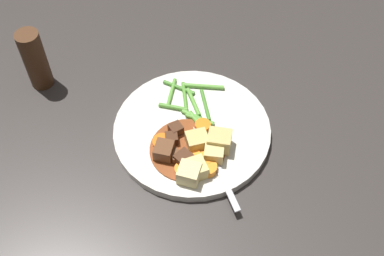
# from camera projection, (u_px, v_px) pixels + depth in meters

# --- Properties ---
(ground_plane) EXTENTS (3.00, 3.00, 0.00)m
(ground_plane) POSITION_uv_depth(u_px,v_px,m) (192.00, 133.00, 0.86)
(ground_plane) COLOR #383330
(dinner_plate) EXTENTS (0.27, 0.27, 0.02)m
(dinner_plate) POSITION_uv_depth(u_px,v_px,m) (192.00, 131.00, 0.85)
(dinner_plate) COLOR white
(dinner_plate) RESTS_ON ground_plane
(stew_sauce) EXTENTS (0.13, 0.13, 0.00)m
(stew_sauce) POSITION_uv_depth(u_px,v_px,m) (187.00, 149.00, 0.81)
(stew_sauce) COLOR brown
(stew_sauce) RESTS_ON dinner_plate
(carrot_slice_0) EXTENTS (0.03, 0.03, 0.01)m
(carrot_slice_0) POSITION_uv_depth(u_px,v_px,m) (204.00, 160.00, 0.79)
(carrot_slice_0) COLOR orange
(carrot_slice_0) RESTS_ON dinner_plate
(carrot_slice_1) EXTENTS (0.03, 0.03, 0.01)m
(carrot_slice_1) POSITION_uv_depth(u_px,v_px,m) (206.00, 143.00, 0.82)
(carrot_slice_1) COLOR orange
(carrot_slice_1) RESTS_ON dinner_plate
(carrot_slice_2) EXTENTS (0.05, 0.05, 0.01)m
(carrot_slice_2) POSITION_uv_depth(u_px,v_px,m) (193.00, 164.00, 0.79)
(carrot_slice_2) COLOR orange
(carrot_slice_2) RESTS_ON dinner_plate
(carrot_slice_3) EXTENTS (0.03, 0.03, 0.01)m
(carrot_slice_3) POSITION_uv_depth(u_px,v_px,m) (194.00, 156.00, 0.80)
(carrot_slice_3) COLOR orange
(carrot_slice_3) RESTS_ON dinner_plate
(carrot_slice_4) EXTENTS (0.03, 0.03, 0.01)m
(carrot_slice_4) POSITION_uv_depth(u_px,v_px,m) (208.00, 168.00, 0.79)
(carrot_slice_4) COLOR orange
(carrot_slice_4) RESTS_ON dinner_plate
(carrot_slice_5) EXTENTS (0.04, 0.04, 0.01)m
(carrot_slice_5) POSITION_uv_depth(u_px,v_px,m) (184.00, 169.00, 0.79)
(carrot_slice_5) COLOR orange
(carrot_slice_5) RESTS_ON dinner_plate
(carrot_slice_6) EXTENTS (0.03, 0.03, 0.01)m
(carrot_slice_6) POSITION_uv_depth(u_px,v_px,m) (203.00, 124.00, 0.84)
(carrot_slice_6) COLOR orange
(carrot_slice_6) RESTS_ON dinner_plate
(carrot_slice_7) EXTENTS (0.05, 0.05, 0.01)m
(carrot_slice_7) POSITION_uv_depth(u_px,v_px,m) (162.00, 143.00, 0.82)
(carrot_slice_7) COLOR orange
(carrot_slice_7) RESTS_ON dinner_plate
(potato_chunk_0) EXTENTS (0.04, 0.04, 0.03)m
(potato_chunk_0) POSITION_uv_depth(u_px,v_px,m) (219.00, 141.00, 0.81)
(potato_chunk_0) COLOR #DBBC6B
(potato_chunk_0) RESTS_ON dinner_plate
(potato_chunk_1) EXTENTS (0.04, 0.04, 0.03)m
(potato_chunk_1) POSITION_uv_depth(u_px,v_px,m) (197.00, 141.00, 0.81)
(potato_chunk_1) COLOR #DBBC6B
(potato_chunk_1) RESTS_ON dinner_plate
(potato_chunk_2) EXTENTS (0.04, 0.04, 0.03)m
(potato_chunk_2) POSITION_uv_depth(u_px,v_px,m) (197.00, 168.00, 0.78)
(potato_chunk_2) COLOR #E5CC7A
(potato_chunk_2) RESTS_ON dinner_plate
(potato_chunk_3) EXTENTS (0.04, 0.03, 0.03)m
(potato_chunk_3) POSITION_uv_depth(u_px,v_px,m) (214.00, 152.00, 0.80)
(potato_chunk_3) COLOR #E5CC7A
(potato_chunk_3) RESTS_ON dinner_plate
(potato_chunk_4) EXTENTS (0.04, 0.04, 0.03)m
(potato_chunk_4) POSITION_uv_depth(u_px,v_px,m) (186.00, 173.00, 0.77)
(potato_chunk_4) COLOR #EAD68C
(potato_chunk_4) RESTS_ON dinner_plate
(meat_chunk_0) EXTENTS (0.03, 0.03, 0.02)m
(meat_chunk_0) POSITION_uv_depth(u_px,v_px,m) (174.00, 155.00, 0.80)
(meat_chunk_0) COLOR brown
(meat_chunk_0) RESTS_ON dinner_plate
(meat_chunk_1) EXTENTS (0.04, 0.04, 0.02)m
(meat_chunk_1) POSITION_uv_depth(u_px,v_px,m) (184.00, 160.00, 0.79)
(meat_chunk_1) COLOR #4C2B19
(meat_chunk_1) RESTS_ON dinner_plate
(meat_chunk_2) EXTENTS (0.03, 0.03, 0.02)m
(meat_chunk_2) POSITION_uv_depth(u_px,v_px,m) (176.00, 130.00, 0.83)
(meat_chunk_2) COLOR #4C2B19
(meat_chunk_2) RESTS_ON dinner_plate
(meat_chunk_3) EXTENTS (0.04, 0.03, 0.03)m
(meat_chunk_3) POSITION_uv_depth(u_px,v_px,m) (164.00, 151.00, 0.80)
(meat_chunk_3) COLOR brown
(meat_chunk_3) RESTS_ON dinner_plate
(meat_chunk_4) EXTENTS (0.02, 0.02, 0.02)m
(meat_chunk_4) POSITION_uv_depth(u_px,v_px,m) (172.00, 139.00, 0.82)
(meat_chunk_4) COLOR #4C2B19
(meat_chunk_4) RESTS_ON dinner_plate
(green_bean_0) EXTENTS (0.07, 0.02, 0.01)m
(green_bean_0) POSITION_uv_depth(u_px,v_px,m) (205.00, 105.00, 0.87)
(green_bean_0) COLOR #4C8E33
(green_bean_0) RESTS_ON dinner_plate
(green_bean_1) EXTENTS (0.03, 0.05, 0.01)m
(green_bean_1) POSITION_uv_depth(u_px,v_px,m) (200.00, 120.00, 0.85)
(green_bean_1) COLOR #599E38
(green_bean_1) RESTS_ON dinner_plate
(green_bean_2) EXTENTS (0.05, 0.04, 0.01)m
(green_bean_2) POSITION_uv_depth(u_px,v_px,m) (198.00, 122.00, 0.85)
(green_bean_2) COLOR #66AD42
(green_bean_2) RESTS_ON dinner_plate
(green_bean_3) EXTENTS (0.03, 0.05, 0.01)m
(green_bean_3) POSITION_uv_depth(u_px,v_px,m) (196.00, 117.00, 0.85)
(green_bean_3) COLOR #66AD42
(green_bean_3) RESTS_ON dinner_plate
(green_bean_4) EXTENTS (0.07, 0.02, 0.01)m
(green_bean_4) POSITION_uv_depth(u_px,v_px,m) (171.00, 93.00, 0.89)
(green_bean_4) COLOR #66AD42
(green_bean_4) RESTS_ON dinner_plate
(green_bean_5) EXTENTS (0.06, 0.03, 0.01)m
(green_bean_5) POSITION_uv_depth(u_px,v_px,m) (191.00, 102.00, 0.87)
(green_bean_5) COLOR #66AD42
(green_bean_5) RESTS_ON dinner_plate
(green_bean_6) EXTENTS (0.01, 0.08, 0.01)m
(green_bean_6) POSITION_uv_depth(u_px,v_px,m) (203.00, 86.00, 0.90)
(green_bean_6) COLOR #66AD42
(green_bean_6) RESTS_ON dinner_plate
(green_bean_7) EXTENTS (0.02, 0.05, 0.01)m
(green_bean_7) POSITION_uv_depth(u_px,v_px,m) (173.00, 107.00, 0.87)
(green_bean_7) COLOR #599E38
(green_bean_7) RESTS_ON dinner_plate
(green_bean_8) EXTENTS (0.08, 0.02, 0.01)m
(green_bean_8) POSITION_uv_depth(u_px,v_px,m) (185.00, 99.00, 0.88)
(green_bean_8) COLOR #599E38
(green_bean_8) RESTS_ON dinner_plate
(green_bean_9) EXTENTS (0.03, 0.06, 0.01)m
(green_bean_9) POSITION_uv_depth(u_px,v_px,m) (179.00, 87.00, 0.90)
(green_bean_9) COLOR #4C8E33
(green_bean_9) RESTS_ON dinner_plate
(fork) EXTENTS (0.17, 0.08, 0.00)m
(fork) POSITION_uv_depth(u_px,v_px,m) (216.00, 163.00, 0.80)
(fork) COLOR silver
(fork) RESTS_ON dinner_plate
(pepper_mill) EXTENTS (0.04, 0.04, 0.12)m
(pepper_mill) POSITION_uv_depth(u_px,v_px,m) (35.00, 60.00, 0.88)
(pepper_mill) COLOR #4C2D19
(pepper_mill) RESTS_ON ground_plane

